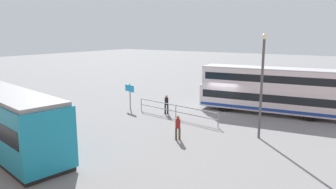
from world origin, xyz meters
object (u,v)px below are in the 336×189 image
object	(u,v)px
info_sign	(130,91)
pedestrian_crossing	(178,126)
double_decker_bus	(270,90)
pedestrian_near_railing	(166,103)
street_lamp	(262,78)

from	to	relation	value
info_sign	pedestrian_crossing	bearing A→B (deg)	149.26
info_sign	double_decker_bus	bearing A→B (deg)	-154.23
pedestrian_near_railing	street_lamp	size ratio (longest dim) A/B	0.24
info_sign	street_lamp	world-z (taller)	street_lamp
double_decker_bus	info_sign	size ratio (longest dim) A/B	5.18
double_decker_bus	pedestrian_near_railing	world-z (taller)	double_decker_bus
pedestrian_near_railing	pedestrian_crossing	world-z (taller)	pedestrian_near_railing
pedestrian_near_railing	street_lamp	bearing A→B (deg)	167.70
double_decker_bus	pedestrian_crossing	size ratio (longest dim) A/B	7.47
pedestrian_crossing	info_sign	size ratio (longest dim) A/B	0.69
pedestrian_near_railing	pedestrian_crossing	xyz separation A→B (m)	(-4.19, 5.02, -0.03)
double_decker_bus	street_lamp	world-z (taller)	street_lamp
double_decker_bus	info_sign	bearing A→B (deg)	25.77
pedestrian_near_railing	street_lamp	xyz separation A→B (m)	(-8.43, 1.84, 2.98)
pedestrian_near_railing	info_sign	xyz separation A→B (m)	(3.73, 0.30, 0.67)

